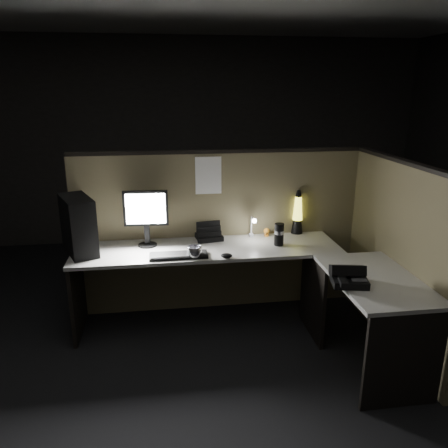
{
  "coord_description": "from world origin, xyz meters",
  "views": [
    {
      "loc": [
        -0.51,
        -2.94,
        2.05
      ],
      "look_at": [
        -0.04,
        0.35,
        1.02
      ],
      "focal_mm": 35.0,
      "sensor_mm": 36.0,
      "label": 1
    }
  ],
  "objects": [
    {
      "name": "desk",
      "position": [
        0.18,
        0.25,
        0.58
      ],
      "size": [
        2.6,
        1.6,
        0.73
      ],
      "color": "#A5A39C",
      "rests_on": "ground"
    },
    {
      "name": "lava_lamp",
      "position": [
        0.74,
        0.88,
        0.9
      ],
      "size": [
        0.11,
        0.11,
        0.42
      ],
      "color": "black",
      "rests_on": "desk"
    },
    {
      "name": "monitor",
      "position": [
        -0.67,
        0.73,
        1.03
      ],
      "size": [
        0.38,
        0.16,
        0.49
      ],
      "rotation": [
        0.0,
        0.0,
        -0.06
      ],
      "color": "black",
      "rests_on": "desk"
    },
    {
      "name": "travel_mug",
      "position": [
        0.48,
        0.58,
        0.83
      ],
      "size": [
        0.09,
        0.09,
        0.2
      ],
      "primitive_type": "cylinder",
      "color": "black",
      "rests_on": "desk"
    },
    {
      "name": "pc_tower",
      "position": [
        -1.22,
        0.64,
        0.97
      ],
      "size": [
        0.36,
        0.5,
        0.48
      ],
      "primitive_type": "cube",
      "rotation": [
        0.0,
        0.0,
        0.39
      ],
      "color": "black",
      "rests_on": "desk"
    },
    {
      "name": "partition_back",
      "position": [
        0.0,
        0.93,
        0.75
      ],
      "size": [
        2.66,
        0.06,
        1.5
      ],
      "primitive_type": "cube",
      "color": "brown",
      "rests_on": "ground"
    },
    {
      "name": "organizer",
      "position": [
        -0.11,
        0.82,
        0.77
      ],
      "size": [
        0.25,
        0.23,
        0.17
      ],
      "rotation": [
        0.0,
        0.0,
        0.16
      ],
      "color": "black",
      "rests_on": "desk"
    },
    {
      "name": "desk_phone",
      "position": [
        0.76,
        -0.27,
        0.78
      ],
      "size": [
        0.28,
        0.28,
        0.14
      ],
      "rotation": [
        0.0,
        0.0,
        -0.2
      ],
      "color": "black",
      "rests_on": "desk"
    },
    {
      "name": "room_shell",
      "position": [
        0.0,
        0.0,
        1.62
      ],
      "size": [
        6.0,
        6.0,
        6.0
      ],
      "color": "silver",
      "rests_on": "ground"
    },
    {
      "name": "floor",
      "position": [
        0.0,
        0.0,
        0.0
      ],
      "size": [
        6.0,
        6.0,
        0.0
      ],
      "primitive_type": "plane",
      "color": "black",
      "rests_on": "ground"
    },
    {
      "name": "figurine",
      "position": [
        0.43,
        0.83,
        0.78
      ],
      "size": [
        0.06,
        0.06,
        0.06
      ],
      "primitive_type": "sphere",
      "color": "orange",
      "rests_on": "desk"
    },
    {
      "name": "pinned_paper",
      "position": [
        -0.11,
        0.9,
        1.31
      ],
      "size": [
        0.24,
        0.0,
        0.34
      ],
      "primitive_type": "cube",
      "color": "white",
      "rests_on": "partition_back"
    },
    {
      "name": "steel_mug",
      "position": [
        -0.28,
        0.38,
        0.78
      ],
      "size": [
        0.17,
        0.17,
        0.1
      ],
      "primitive_type": "imported",
      "rotation": [
        0.0,
        0.0,
        0.41
      ],
      "color": "silver",
      "rests_on": "desk"
    },
    {
      "name": "partition_right",
      "position": [
        1.33,
        0.1,
        0.75
      ],
      "size": [
        0.06,
        1.66,
        1.5
      ],
      "primitive_type": "cube",
      "color": "brown",
      "rests_on": "ground"
    },
    {
      "name": "clip_lamp",
      "position": [
        0.28,
        0.77,
        0.85
      ],
      "size": [
        0.04,
        0.16,
        0.21
      ],
      "color": "silver",
      "rests_on": "desk"
    },
    {
      "name": "mouse",
      "position": [
        -0.02,
        0.34,
        0.75
      ],
      "size": [
        0.1,
        0.08,
        0.04
      ],
      "primitive_type": "ellipsoid",
      "rotation": [
        0.0,
        0.0,
        -0.14
      ],
      "color": "black",
      "rests_on": "desk"
    },
    {
      "name": "keyboard",
      "position": [
        -0.41,
        0.41,
        0.74
      ],
      "size": [
        0.48,
        0.16,
        0.02
      ],
      "primitive_type": "cube",
      "rotation": [
        0.0,
        0.0,
        -0.01
      ],
      "color": "black",
      "rests_on": "desk"
    }
  ]
}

